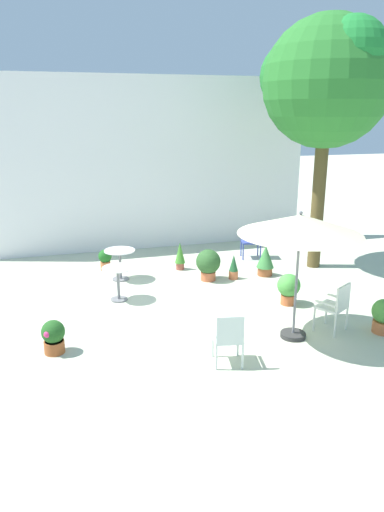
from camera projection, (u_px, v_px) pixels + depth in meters
ground_plane at (193, 304)px, 9.84m from camera, size 60.00×60.00×0.00m
villa_facade at (147, 165)px, 13.37m from camera, size 9.28×0.30×4.72m
shade_tree at (328, 83)px, 11.05m from camera, size 3.12×2.97×5.90m
patio_umbrella_0 at (300, 226)px, 7.85m from camera, size 2.05×2.05×2.24m
cafe_table_0 at (120, 259)px, 11.16m from camera, size 0.71×0.71×0.72m
cafe_table_1 at (118, 278)px, 9.94m from camera, size 0.64×0.64×0.72m
patio_chair_0 at (336, 304)px, 8.48m from camera, size 0.63×0.62×0.91m
patio_chair_1 at (229, 336)px, 7.35m from camera, size 0.52×0.52×0.87m
patio_chair_2 at (254, 240)px, 12.83m from camera, size 0.58×0.53×0.85m
potted_plant_0 at (53, 336)px, 7.80m from camera, size 0.38×0.38×0.56m
potted_plant_1 at (289, 287)px, 9.76m from camera, size 0.47×0.47×0.64m
potted_plant_2 at (234, 267)px, 11.28m from camera, size 0.22×0.22×0.59m
potted_plant_3 at (105, 259)px, 11.91m from camera, size 0.33×0.33×0.52m
potted_plant_4 at (180, 255)px, 11.92m from camera, size 0.26×0.26×0.70m
potted_plant_5 at (208, 263)px, 11.15m from camera, size 0.57×0.57×0.74m
potted_plant_6 at (384, 315)px, 8.52m from camera, size 0.44×0.44×0.62m
potted_plant_7 at (265, 260)px, 11.49m from camera, size 0.42×0.42×0.74m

